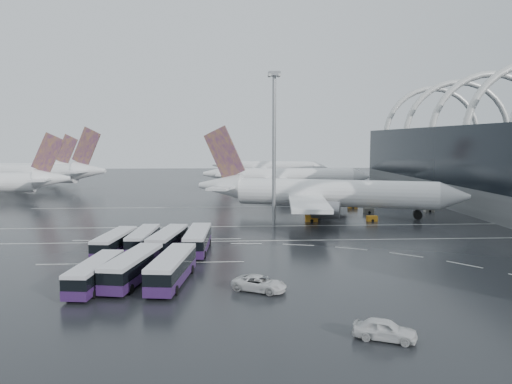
{
  "coord_description": "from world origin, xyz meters",
  "views": [
    {
      "loc": [
        -12.29,
        -83.18,
        16.7
      ],
      "look_at": [
        -6.88,
        8.94,
        7.0
      ],
      "focal_mm": 35.0,
      "sensor_mm": 36.0,
      "label": 1
    }
  ],
  "objects": [
    {
      "name": "bus_row_near_c",
      "position": [
        -21.08,
        -9.81,
        1.76
      ],
      "size": [
        4.98,
        13.34,
        3.21
      ],
      "rotation": [
        0.0,
        0.0,
        1.41
      ],
      "color": "#321645",
      "rests_on": "ground"
    },
    {
      "name": "van_curve_b",
      "position": [
        0.84,
        -43.64,
        0.9
      ],
      "size": [
        5.66,
        4.04,
        1.79
      ],
      "primitive_type": "imported",
      "rotation": [
        0.0,
        0.0,
        1.16
      ],
      "color": "silver",
      "rests_on": "ground"
    },
    {
      "name": "gse_cart_belly_a",
      "position": [
        17.42,
        16.4,
        0.58
      ],
      "size": [
        2.12,
        1.25,
        1.16
      ],
      "primitive_type": "cube",
      "color": "#C47B1A",
      "rests_on": "ground"
    },
    {
      "name": "gse_cart_belly_e",
      "position": [
        18.4,
        36.1,
        0.61
      ],
      "size": [
        2.22,
        1.31,
        1.21
      ],
      "primitive_type": "cube",
      "color": "#C47B1A",
      "rests_on": "ground"
    },
    {
      "name": "bus_row_near_a",
      "position": [
        -28.79,
        -10.17,
        1.68
      ],
      "size": [
        4.38,
        12.68,
        3.06
      ],
      "rotation": [
        0.0,
        0.0,
        1.44
      ],
      "color": "#321645",
      "rests_on": "ground"
    },
    {
      "name": "lane_marking_near",
      "position": [
        0.0,
        -2.0,
        0.01
      ],
      "size": [
        120.0,
        0.25,
        0.01
      ],
      "primitive_type": "cube",
      "color": "silver",
      "rests_on": "ground"
    },
    {
      "name": "gse_cart_belly_d",
      "position": [
        34.55,
        28.77,
        0.59
      ],
      "size": [
        2.18,
        1.29,
        1.19
      ],
      "primitive_type": "cube",
      "color": "slate",
      "rests_on": "ground"
    },
    {
      "name": "airliner_gate_c",
      "position": [
        5.41,
        135.6,
        4.54
      ],
      "size": [
        50.79,
        46.13,
        18.16
      ],
      "rotation": [
        0.0,
        0.0,
        -0.2
      ],
      "color": "white",
      "rests_on": "ground"
    },
    {
      "name": "bus_row_far_c",
      "position": [
        -18.74,
        -25.91,
        1.84
      ],
      "size": [
        4.76,
        13.87,
        3.35
      ],
      "rotation": [
        0.0,
        0.0,
        1.44
      ],
      "color": "#321645",
      "rests_on": "ground"
    },
    {
      "name": "ground",
      "position": [
        0.0,
        0.0,
        0.0
      ],
      "size": [
        420.0,
        420.0,
        0.0
      ],
      "primitive_type": "plane",
      "color": "black",
      "rests_on": "ground"
    },
    {
      "name": "bus_row_near_d",
      "position": [
        -16.7,
        -9.4,
        1.8
      ],
      "size": [
        3.66,
        13.41,
        3.27
      ],
      "rotation": [
        0.0,
        0.0,
        1.52
      ],
      "color": "#321645",
      "rests_on": "ground"
    },
    {
      "name": "lane_marking_far",
      "position": [
        0.0,
        40.0,
        0.01
      ],
      "size": [
        120.0,
        0.25,
        0.01
      ],
      "primitive_type": "cube",
      "color": "silver",
      "rests_on": "ground"
    },
    {
      "name": "bus_bay_line_north",
      "position": [
        -24.0,
        0.0,
        0.01
      ],
      "size": [
        28.0,
        0.25,
        0.01
      ],
      "primitive_type": "cube",
      "color": "silver",
      "rests_on": "ground"
    },
    {
      "name": "jet_remote_mid",
      "position": [
        -74.4,
        87.35,
        5.42
      ],
      "size": [
        48.0,
        38.89,
        20.98
      ],
      "rotation": [
        0.0,
        0.0,
        2.91
      ],
      "color": "white",
      "rests_on": "ground"
    },
    {
      "name": "gse_cart_belly_b",
      "position": [
        20.02,
        27.77,
        0.61
      ],
      "size": [
        2.24,
        1.33,
        1.22
      ],
      "primitive_type": "cube",
      "color": "slate",
      "rests_on": "ground"
    },
    {
      "name": "gse_cart_belly_c",
      "position": [
        4.96,
        16.93,
        0.67
      ],
      "size": [
        2.46,
        1.45,
        1.34
      ],
      "primitive_type": "cube",
      "color": "#C47B1A",
      "rests_on": "ground"
    },
    {
      "name": "airliner_main",
      "position": [
        8.32,
        23.76,
        4.99
      ],
      "size": [
        57.52,
        49.83,
        19.91
      ],
      "rotation": [
        0.0,
        0.0,
        -0.31
      ],
      "color": "white",
      "rests_on": "ground"
    },
    {
      "name": "floodlight_mast",
      "position": [
        -3.07,
        13.84,
        18.67
      ],
      "size": [
        2.27,
        2.27,
        29.68
      ],
      "color": "gray",
      "rests_on": "ground"
    },
    {
      "name": "lane_marking_mid",
      "position": [
        0.0,
        12.0,
        0.01
      ],
      "size": [
        120.0,
        0.25,
        0.01
      ],
      "primitive_type": "cube",
      "color": "silver",
      "rests_on": "ground"
    },
    {
      "name": "bus_bay_line_south",
      "position": [
        -24.0,
        -16.0,
        0.01
      ],
      "size": [
        28.0,
        0.25,
        0.01
      ],
      "primitive_type": "cube",
      "color": "silver",
      "rests_on": "ground"
    },
    {
      "name": "airliner_gate_b",
      "position": [
        6.03,
        76.21,
        4.68
      ],
      "size": [
        53.87,
        48.4,
        18.71
      ],
      "rotation": [
        0.0,
        0.0,
        -0.06
      ],
      "color": "white",
      "rests_on": "ground"
    },
    {
      "name": "bus_row_far_a",
      "position": [
        -27.25,
        -27.05,
        1.65
      ],
      "size": [
        4.08,
        12.46,
        3.01
      ],
      "rotation": [
        0.0,
        0.0,
        1.46
      ],
      "color": "#321645",
      "rests_on": "ground"
    },
    {
      "name": "jet_remote_far",
      "position": [
        -88.57,
        114.39,
        4.88
      ],
      "size": [
        43.5,
        35.12,
        18.92
      ],
      "rotation": [
        0.0,
        0.0,
        3.01
      ],
      "color": "white",
      "rests_on": "ground"
    },
    {
      "name": "bus_row_near_b",
      "position": [
        -25.03,
        -7.85,
        1.64
      ],
      "size": [
        3.53,
        12.3,
        2.99
      ],
      "rotation": [
        0.0,
        0.0,
        1.51
      ],
      "color": "#321645",
      "rests_on": "ground"
    },
    {
      "name": "bus_row_far_b",
      "position": [
        -23.39,
        -25.11,
        1.8
      ],
      "size": [
        5.45,
        13.66,
        3.28
      ],
      "rotation": [
        0.0,
        0.0,
        1.38
      ],
      "color": "#321645",
      "rests_on": "ground"
    },
    {
      "name": "van_curve_a",
      "position": [
        -8.74,
        -29.5,
        0.85
      ],
      "size": [
        6.73,
        5.33,
        1.7
      ],
      "primitive_type": "imported",
      "rotation": [
        0.0,
        0.0,
        1.09
      ],
      "color": "silver",
      "rests_on": "ground"
    }
  ]
}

